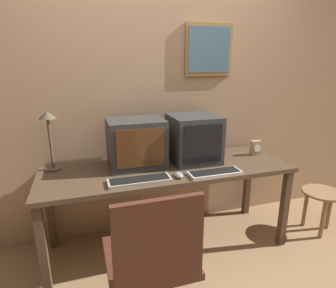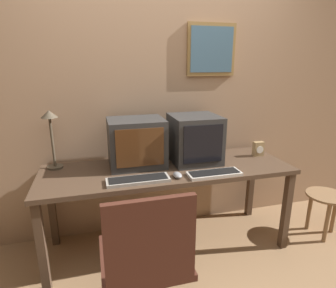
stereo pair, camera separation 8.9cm
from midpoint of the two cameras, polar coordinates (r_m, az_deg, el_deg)
The scene contains 11 objects.
wall_back at distance 2.53m, azimuth -1.30°, elevation 10.57°, with size 8.00×0.08×2.60m.
desk at distance 2.31m, azimuth 1.11°, elevation -6.51°, with size 2.01×0.66×0.73m.
monitor_left at distance 2.29m, azimuth -5.30°, elevation 0.29°, with size 0.45×0.36×0.39m.
monitor_right at distance 2.39m, azimuth 6.49°, elevation 1.06°, with size 0.39×0.40×0.40m.
keyboard_main at distance 2.03m, azimuth -4.82°, elevation -7.26°, with size 0.45×0.15×0.03m.
keyboard_side at distance 2.17m, azimuth 10.56°, elevation -5.92°, with size 0.41×0.14×0.03m.
mouse_near_keyboard at distance 2.09m, azimuth 3.17°, elevation -6.33°, with size 0.06×0.11×0.04m.
desk_clock at distance 2.69m, azimuth 18.78°, elevation -0.95°, with size 0.09×0.06×0.13m.
desk_lamp at distance 2.35m, azimuth -21.74°, elevation 3.09°, with size 0.13×0.13×0.47m.
office_chair at distance 1.75m, azimuth -2.91°, elevation -24.68°, with size 0.51×0.51×0.95m.
side_stool at distance 3.00m, azimuth 30.10°, elevation -10.36°, with size 0.35×0.35×0.41m.
Camera 2 is at (-0.56, -1.29, 1.56)m, focal length 30.00 mm.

